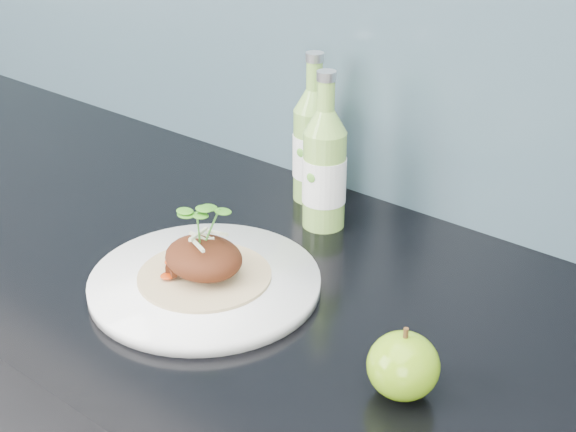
# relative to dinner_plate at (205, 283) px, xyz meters

# --- Properties ---
(dinner_plate) EXTENTS (0.36, 0.36, 0.02)m
(dinner_plate) POSITION_rel_dinner_plate_xyz_m (0.00, 0.00, 0.00)
(dinner_plate) COLOR white
(dinner_plate) RESTS_ON kitchen_counter
(pork_taco) EXTENTS (0.16, 0.16, 0.10)m
(pork_taco) POSITION_rel_dinner_plate_xyz_m (0.00, 0.00, 0.04)
(pork_taco) COLOR tan
(pork_taco) RESTS_ON dinner_plate
(green_apple) EXTENTS (0.07, 0.07, 0.08)m
(green_apple) POSITION_rel_dinner_plate_xyz_m (0.29, -0.02, 0.03)
(green_apple) COLOR #4C850E
(green_apple) RESTS_ON kitchen_counter
(cider_bottle_left) EXTENTS (0.07, 0.07, 0.22)m
(cider_bottle_left) POSITION_rel_dinner_plate_xyz_m (-0.06, 0.28, 0.08)
(cider_bottle_left) COLOR #7CB049
(cider_bottle_left) RESTS_ON kitchen_counter
(cider_bottle_right) EXTENTS (0.08, 0.08, 0.22)m
(cider_bottle_right) POSITION_rel_dinner_plate_xyz_m (0.01, 0.22, 0.08)
(cider_bottle_right) COLOR #84B84C
(cider_bottle_right) RESTS_ON kitchen_counter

